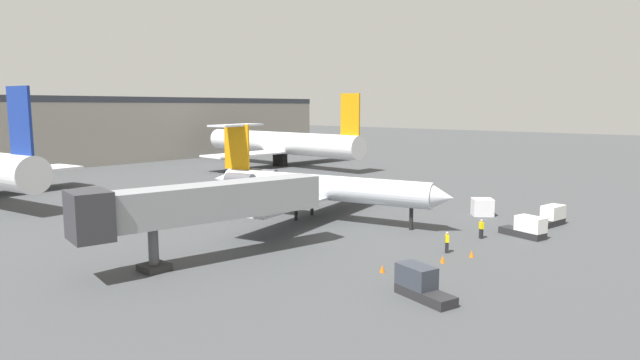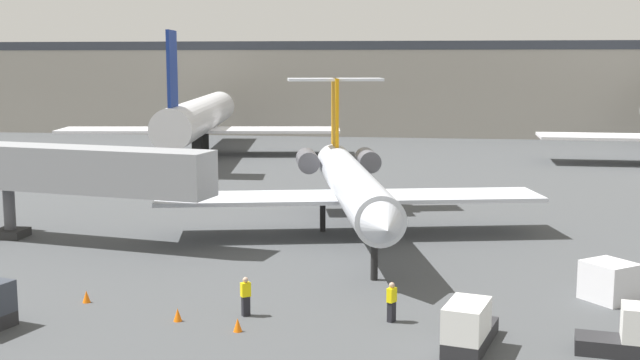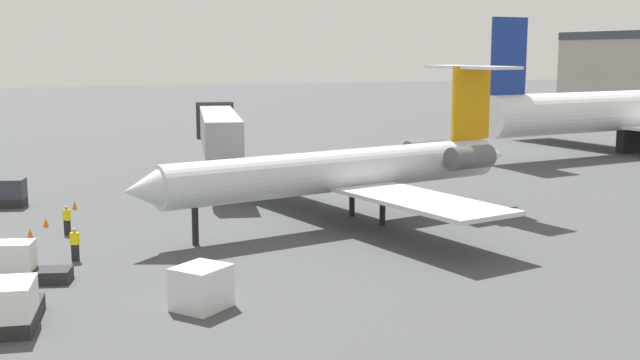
% 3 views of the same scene
% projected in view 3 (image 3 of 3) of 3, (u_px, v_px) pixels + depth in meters
% --- Properties ---
extents(ground_plane, '(400.00, 400.00, 0.10)m').
position_uv_depth(ground_plane, '(250.00, 237.00, 45.28)').
color(ground_plane, '#424447').
extents(regional_jet, '(24.02, 26.94, 9.43)m').
position_uv_depth(regional_jet, '(354.00, 168.00, 48.34)').
color(regional_jet, silver).
rests_on(regional_jet, ground_plane).
extents(jet_bridge, '(18.96, 6.32, 6.04)m').
position_uv_depth(jet_bridge, '(218.00, 128.00, 62.94)').
color(jet_bridge, gray).
rests_on(jet_bridge, ground_plane).
extents(ground_crew_marshaller, '(0.43, 0.48, 1.69)m').
position_uv_depth(ground_crew_marshaller, '(75.00, 244.00, 39.84)').
color(ground_crew_marshaller, black).
rests_on(ground_crew_marshaller, ground_plane).
extents(ground_crew_loader, '(0.48, 0.45, 1.69)m').
position_uv_depth(ground_crew_loader, '(67.00, 220.00, 45.53)').
color(ground_crew_loader, black).
rests_on(ground_crew_loader, ground_plane).
extents(baggage_tug_lead, '(2.43, 4.23, 1.90)m').
position_uv_depth(baggage_tug_lead, '(1.00, 195.00, 53.59)').
color(baggage_tug_lead, '#262628').
rests_on(baggage_tug_lead, ground_plane).
extents(baggage_tug_trailing, '(4.17, 2.00, 1.90)m').
position_uv_depth(baggage_tug_trailing, '(17.00, 307.00, 30.22)').
color(baggage_tug_trailing, '#262628').
rests_on(baggage_tug_trailing, ground_plane).
extents(baggage_tug_spare, '(2.36, 4.22, 1.90)m').
position_uv_depth(baggage_tug_spare, '(15.00, 265.00, 36.09)').
color(baggage_tug_spare, '#262628').
rests_on(baggage_tug_spare, ground_plane).
extents(cargo_container_uld, '(2.73, 2.77, 1.78)m').
position_uv_depth(cargo_container_uld, '(201.00, 287.00, 32.50)').
color(cargo_container_uld, silver).
rests_on(cargo_container_uld, ground_plane).
extents(traffic_cone_near, '(0.36, 0.36, 0.55)m').
position_uv_depth(traffic_cone_near, '(30.00, 233.00, 44.80)').
color(traffic_cone_near, orange).
rests_on(traffic_cone_near, ground_plane).
extents(traffic_cone_mid, '(0.36, 0.36, 0.55)m').
position_uv_depth(traffic_cone_mid, '(75.00, 205.00, 52.86)').
color(traffic_cone_mid, orange).
rests_on(traffic_cone_mid, ground_plane).
extents(traffic_cone_far, '(0.36, 0.36, 0.55)m').
position_uv_depth(traffic_cone_far, '(46.00, 222.00, 47.69)').
color(traffic_cone_far, orange).
rests_on(traffic_cone_far, ground_plane).
extents(parked_airliner_west_end, '(32.26, 37.95, 13.40)m').
position_uv_depth(parked_airliner_west_end, '(631.00, 111.00, 81.50)').
color(parked_airliner_west_end, white).
rests_on(parked_airliner_west_end, ground_plane).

